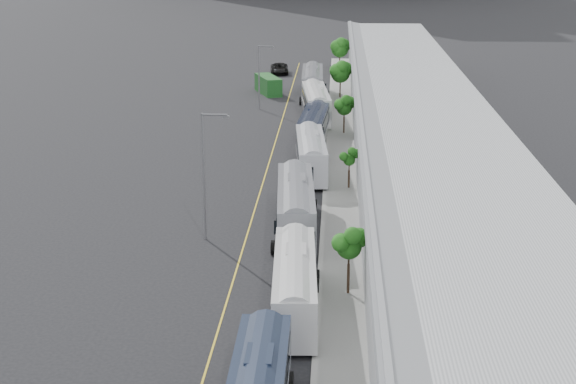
# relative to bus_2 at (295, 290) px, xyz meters

# --- Properties ---
(sidewalk) EXTENTS (10.00, 170.00, 0.12)m
(sidewalk) POSITION_rel_bus_2_xyz_m (6.22, 22.96, -1.46)
(sidewalk) COLOR gray
(sidewalk) RESTS_ON ground
(lane_line) EXTENTS (0.12, 160.00, 0.02)m
(lane_line) POSITION_rel_bus_2_xyz_m (-4.28, 22.96, -1.51)
(lane_line) COLOR gold
(lane_line) RESTS_ON ground
(depot) EXTENTS (12.45, 160.40, 7.20)m
(depot) POSITION_rel_bus_2_xyz_m (10.21, 22.96, 1.99)
(depot) COLOR gray
(depot) RESTS_ON ground
(bus_2) EXTENTS (3.06, 12.46, 3.61)m
(bus_2) POSITION_rel_bus_2_xyz_m (0.00, 0.00, 0.00)
(bus_2) COLOR silver
(bus_2) RESTS_ON ground
(bus_3) EXTENTS (3.53, 13.65, 3.95)m
(bus_3) POSITION_rel_bus_2_xyz_m (-0.66, 14.76, 0.14)
(bus_3) COLOR slate
(bus_3) RESTS_ON ground
(bus_4) EXTENTS (3.44, 12.79, 3.70)m
(bus_4) POSITION_rel_bus_2_xyz_m (-0.03, 31.42, 0.04)
(bus_4) COLOR #ADAEB7
(bus_4) RESTS_ON ground
(bus_5) EXTENTS (3.28, 12.62, 3.65)m
(bus_5) POSITION_rel_bus_2_xyz_m (-0.11, 43.83, 0.02)
(bus_5) COLOR black
(bus_5) RESTS_ON ground
(bus_6) EXTENTS (3.95, 13.60, 3.92)m
(bus_6) POSITION_rel_bus_2_xyz_m (-0.21, 55.94, 0.13)
(bus_6) COLOR silver
(bus_6) RESTS_ON ground
(bus_7) EXTENTS (3.11, 13.86, 4.03)m
(bus_7) POSITION_rel_bus_2_xyz_m (-1.06, 70.33, 0.18)
(bus_7) COLOR slate
(bus_7) RESTS_ON ground
(tree_1) EXTENTS (1.60, 1.60, 4.25)m
(tree_1) POSITION_rel_bus_2_xyz_m (3.22, 2.98, 1.88)
(tree_1) COLOR black
(tree_1) RESTS_ON ground
(tree_2) EXTENTS (1.07, 1.07, 3.34)m
(tree_2) POSITION_rel_bus_2_xyz_m (3.49, 26.67, 1.18)
(tree_2) COLOR black
(tree_2) RESTS_ON ground
(tree_3) EXTENTS (1.77, 1.77, 4.17)m
(tree_3) POSITION_rel_bus_2_xyz_m (3.14, 48.54, 1.73)
(tree_3) COLOR black
(tree_3) RESTS_ON ground
(tree_4) EXTENTS (2.62, 2.62, 5.09)m
(tree_4) POSITION_rel_bus_2_xyz_m (2.71, 70.61, 2.24)
(tree_4) COLOR black
(tree_4) RESTS_ON ground
(tree_5) EXTENTS (2.80, 2.80, 5.39)m
(tree_5) POSITION_rel_bus_2_xyz_m (2.62, 94.60, 2.45)
(tree_5) COLOR black
(tree_5) RESTS_ON ground
(street_lamp_near) EXTENTS (2.04, 0.22, 9.53)m
(street_lamp_near) POSITION_rel_bus_2_xyz_m (-7.09, 12.77, 3.94)
(street_lamp_near) COLOR #59595E
(street_lamp_near) RESTS_ON ground
(street_lamp_far) EXTENTS (2.04, 0.22, 8.12)m
(street_lamp_far) POSITION_rel_bus_2_xyz_m (-7.40, 62.10, 3.21)
(street_lamp_far) COLOR #59595E
(street_lamp_far) RESTS_ON ground
(shipping_container) EXTENTS (4.37, 7.15, 2.44)m
(shipping_container) POSITION_rel_bus_2_xyz_m (-7.33, 73.32, -0.30)
(shipping_container) COLOR #154518
(shipping_container) RESTS_ON ground
(suv) EXTENTS (3.22, 6.15, 1.65)m
(suv) POSITION_rel_bus_2_xyz_m (-6.94, 90.98, -0.70)
(suv) COLOR black
(suv) RESTS_ON ground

